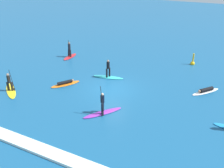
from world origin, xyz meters
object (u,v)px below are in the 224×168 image
surfer_on_teal_board (108,74)px  marker_buoy (193,63)px  surfer_on_purple_board (103,109)px  surfer_on_red_board (70,54)px  surfer_on_orange_board (65,83)px  surfer_on_white_board (206,91)px  surfer_on_yellow_board (10,87)px

surfer_on_teal_board → marker_buoy: bearing=-144.5°
surfer_on_purple_board → surfer_on_teal_board: surfer_on_purple_board is taller
surfer_on_red_board → surfer_on_teal_board: bearing=-119.4°
surfer_on_teal_board → surfer_on_orange_board: bearing=36.5°
surfer_on_orange_board → surfer_on_red_board: surfer_on_red_board is taller
surfer_on_white_board → surfer_on_red_board: (-15.96, 2.10, 0.27)m
surfer_on_white_board → surfer_on_yellow_board: bearing=-26.0°
surfer_on_orange_board → surfer_on_purple_board: bearing=-84.6°
surfer_on_orange_board → surfer_on_white_board: size_ratio=1.03×
surfer_on_purple_board → surfer_on_yellow_board: 9.04m
surfer_on_red_board → surfer_on_yellow_board: size_ratio=0.86×
surfer_on_white_board → surfer_on_yellow_board: surfer_on_yellow_board is taller
surfer_on_teal_board → surfer_on_purple_board: bearing=101.9°
marker_buoy → surfer_on_red_board: bearing=-163.0°
surfer_on_yellow_board → marker_buoy: size_ratio=2.19×
surfer_on_red_board → marker_buoy: 14.26m
marker_buoy → surfer_on_teal_board: bearing=-132.4°
surfer_on_orange_board → surfer_on_yellow_board: bearing=164.9°
surfer_on_orange_board → surfer_on_teal_board: surfer_on_teal_board is taller
surfer_on_purple_board → surfer_on_yellow_board: bearing=-51.6°
surfer_on_teal_board → surfer_on_yellow_board: (-6.35, -6.46, -0.03)m
surfer_on_orange_board → surfer_on_white_board: 12.66m
surfer_on_purple_board → surfer_on_teal_board: size_ratio=0.93×
surfer_on_orange_board → surfer_on_white_board: bearing=-37.7°
surfer_on_purple_board → surfer_on_red_board: bearing=-98.5°
surfer_on_red_board → marker_buoy: surfer_on_red_board is taller
surfer_on_red_board → surfer_on_yellow_board: surfer_on_red_board is taller
surfer_on_orange_board → surfer_on_yellow_board: (-3.53, -3.25, 0.25)m
surfer_on_red_board → surfer_on_orange_board: bearing=-152.1°
surfer_on_red_board → surfer_on_yellow_board: 9.69m
surfer_on_orange_board → surfer_on_purple_board: (5.50, -2.79, 0.26)m
surfer_on_teal_board → marker_buoy: size_ratio=2.23×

